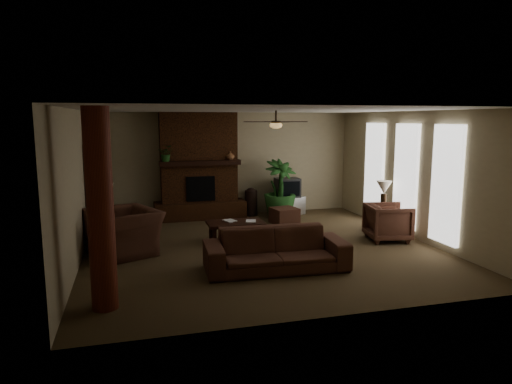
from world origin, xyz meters
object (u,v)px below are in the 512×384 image
object	(u,v)px
tv_stand	(288,206)
side_table_right	(382,220)
log_column	(100,210)
armchair_left	(124,224)
ottoman	(284,216)
sofa	(276,243)
floor_vase	(251,200)
lamp_left	(106,192)
lamp_right	(384,189)
armchair_right	(388,220)
side_table_left	(110,223)
floor_plant	(280,202)
coffee_table	(235,224)

from	to	relation	value
tv_stand	side_table_right	bearing A→B (deg)	-78.73
log_column	tv_stand	distance (m)	7.17
armchair_left	ottoman	xyz separation A→B (m)	(3.88, 1.65, -0.39)
side_table_right	sofa	bearing A→B (deg)	-148.01
armchair_left	floor_vase	xyz separation A→B (m)	(3.32, 2.83, -0.16)
log_column	sofa	xyz separation A→B (m)	(2.82, 0.97, -0.91)
sofa	ottoman	size ratio (longest dim) A/B	4.14
lamp_left	lamp_right	bearing A→B (deg)	-11.55
floor_vase	side_table_right	xyz separation A→B (m)	(2.54, -2.53, -0.16)
armchair_left	armchair_right	distance (m)	5.57
floor_vase	side_table_left	bearing A→B (deg)	-160.88
sofa	armchair_left	size ratio (longest dim) A/B	1.85
side_table_left	lamp_right	xyz separation A→B (m)	(6.20, -1.29, 0.73)
lamp_left	side_table_left	bearing A→B (deg)	18.61
ottoman	floor_plant	xyz separation A→B (m)	(0.10, 0.72, 0.24)
floor_vase	floor_plant	distance (m)	0.81
ottoman	floor_vase	distance (m)	1.33
ottoman	lamp_left	distance (m)	4.35
ottoman	lamp_right	distance (m)	2.54
armchair_left	side_table_left	world-z (taller)	armchair_left
log_column	lamp_left	world-z (taller)	log_column
lamp_left	ottoman	bearing A→B (deg)	1.35
armchair_right	coffee_table	distance (m)	3.33
log_column	tv_stand	xyz separation A→B (m)	(4.58, 5.39, -1.15)
floor_vase	sofa	bearing A→B (deg)	-99.16
ottoman	side_table_left	distance (m)	4.22
floor_vase	lamp_left	xyz separation A→B (m)	(-3.70, -1.28, 0.57)
floor_vase	floor_plant	xyz separation A→B (m)	(0.67, -0.46, 0.00)
ottoman	coffee_table	bearing A→B (deg)	-139.60
log_column	coffee_table	size ratio (longest dim) A/B	2.33
sofa	side_table_right	distance (m)	3.88
floor_plant	side_table_left	world-z (taller)	floor_plant
tv_stand	floor_vase	world-z (taller)	floor_vase
sofa	armchair_right	size ratio (longest dim) A/B	2.81
sofa	floor_vase	bearing A→B (deg)	83.90
ottoman	side_table_left	size ratio (longest dim) A/B	1.09
floor_plant	side_table_left	bearing A→B (deg)	-169.46
sofa	tv_stand	distance (m)	4.76
log_column	floor_vase	bearing A→B (deg)	57.35
floor_vase	lamp_right	size ratio (longest dim) A/B	1.18
lamp_left	lamp_right	world-z (taller)	same
armchair_left	floor_plant	xyz separation A→B (m)	(3.99, 2.37, -0.15)
coffee_table	ottoman	distance (m)	2.07
coffee_table	lamp_right	bearing A→B (deg)	-0.66
tv_stand	log_column	bearing A→B (deg)	-151.79
armchair_left	armchair_right	xyz separation A→B (m)	(5.54, -0.49, -0.14)
armchair_left	floor_vase	world-z (taller)	armchair_left
sofa	ottoman	bearing A→B (deg)	72.07
lamp_left	floor_vase	bearing A→B (deg)	19.12
floor_plant	log_column	bearing A→B (deg)	-129.70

